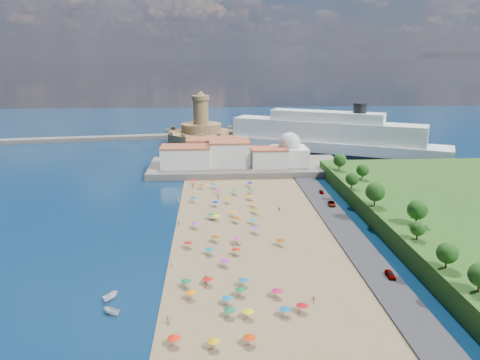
{
  "coord_description": "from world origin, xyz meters",
  "views": [
    {
      "loc": [
        -6.58,
        -140.41,
        52.24
      ],
      "look_at": [
        4.0,
        25.0,
        8.0
      ],
      "focal_mm": 35.0,
      "sensor_mm": 36.0,
      "label": 1
    }
  ],
  "objects": [
    {
      "name": "parked_cars",
      "position": [
        36.0,
        0.77,
        1.4
      ],
      "size": [
        3.05,
        74.91,
        1.45
      ],
      "color": "gray",
      "rests_on": "promenade"
    },
    {
      "name": "domed_building",
      "position": [
        30.0,
        71.0,
        8.97
      ],
      "size": [
        16.0,
        16.0,
        15.0
      ],
      "color": "silver",
      "rests_on": "terrace"
    },
    {
      "name": "jetty",
      "position": [
        -12.0,
        108.0,
        1.2
      ],
      "size": [
        18.0,
        70.0,
        2.4
      ],
      "primitive_type": "cube",
      "color": "#59544C",
      "rests_on": "ground"
    },
    {
      "name": "ground",
      "position": [
        0.0,
        0.0,
        0.0
      ],
      "size": [
        700.0,
        700.0,
        0.0
      ],
      "primitive_type": "plane",
      "color": "#071938",
      "rests_on": "ground"
    },
    {
      "name": "terrace",
      "position": [
        10.0,
        73.0,
        1.5
      ],
      "size": [
        90.0,
        36.0,
        3.0
      ],
      "primitive_type": "cube",
      "color": "#59544C",
      "rests_on": "ground"
    },
    {
      "name": "beach_parasols",
      "position": [
        -1.63,
        -10.54,
        2.15
      ],
      "size": [
        29.1,
        116.48,
        2.2
      ],
      "color": "gray",
      "rests_on": "beach"
    },
    {
      "name": "hillside_trees",
      "position": [
        47.2,
        -4.7,
        10.12
      ],
      "size": [
        12.6,
        109.38,
        7.9
      ],
      "color": "#382314",
      "rests_on": "hillside"
    },
    {
      "name": "moored_boats",
      "position": [
        -28.42,
        -48.96,
        0.78
      ],
      "size": [
        5.54,
        10.08,
        1.58
      ],
      "color": "white",
      "rests_on": "ground"
    },
    {
      "name": "breakwater",
      "position": [
        -110.0,
        153.0,
        1.3
      ],
      "size": [
        199.03,
        34.77,
        2.6
      ],
      "primitive_type": "cube",
      "rotation": [
        0.0,
        0.0,
        0.14
      ],
      "color": "#59544C",
      "rests_on": "ground"
    },
    {
      "name": "waterfront_buildings",
      "position": [
        -3.05,
        73.64,
        7.88
      ],
      "size": [
        57.0,
        29.0,
        11.0
      ],
      "color": "silver",
      "rests_on": "terrace"
    },
    {
      "name": "cruise_ship",
      "position": [
        56.17,
        107.64,
        8.4
      ],
      "size": [
        124.87,
        75.67,
        28.39
      ],
      "color": "black",
      "rests_on": "ground"
    },
    {
      "name": "beachgoers",
      "position": [
        -3.9,
        -2.73,
        1.12
      ],
      "size": [
        36.52,
        99.58,
        1.83
      ],
      "color": "tan",
      "rests_on": "beach"
    },
    {
      "name": "fortress",
      "position": [
        -12.0,
        138.0,
        6.68
      ],
      "size": [
        40.0,
        40.0,
        32.4
      ],
      "color": "#A08550",
      "rests_on": "ground"
    }
  ]
}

